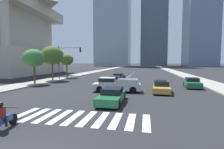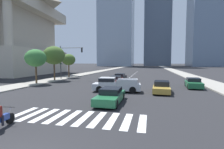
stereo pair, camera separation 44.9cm
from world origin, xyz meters
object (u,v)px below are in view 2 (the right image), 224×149
Objects in this scene: sedan_gold_4 at (162,87)px; street_tree_nearest at (36,58)px; sedan_green_1 at (193,83)px; sedan_red_3 at (116,80)px; street_tree_third at (69,60)px; traffic_signal_far at (68,56)px; sedan_black_0 at (120,77)px; sedan_green_2 at (110,96)px; pickup_truck at (114,85)px; street_tree_second at (54,55)px.

street_tree_nearest reaches higher than sedan_gold_4.
sedan_red_3 is (-11.09, 1.61, -0.02)m from sedan_green_1.
street_tree_third reaches higher than sedan_gold_4.
traffic_signal_far reaches higher than sedan_green_1.
sedan_black_0 is 1.07× the size of sedan_red_3.
sedan_green_2 is 12.40m from sedan_red_3.
sedan_red_3 is 8.99m from sedan_gold_4.
sedan_gold_4 is 0.91× the size of street_tree_nearest.
sedan_green_1 reaches higher than sedan_gold_4.
pickup_truck is at bearing -43.67° from traffic_signal_far.
street_tree_nearest reaches higher than sedan_green_2.
traffic_signal_far reaches higher than sedan_red_3.
sedan_green_2 is 7.72m from sedan_gold_4.
sedan_red_3 is (0.34, -6.06, 0.00)m from sedan_black_0.
sedan_black_0 is at bearing -172.48° from sedan_green_2.
pickup_truck is 0.88× the size of traffic_signal_far.
sedan_gold_4 is 20.04m from traffic_signal_far.
sedan_green_2 is (0.80, -5.40, -0.23)m from pickup_truck.
pickup_truck is 16.79m from street_tree_second.
sedan_green_1 is 0.87× the size of street_tree_third.
street_tree_third is at bearing 90.00° from street_tree_nearest.
street_tree_second is (-13.49, 9.20, 3.92)m from pickup_truck.
sedan_green_1 is 11.20m from sedan_red_3.
street_tree_second reaches higher than street_tree_nearest.
street_tree_nearest is (-11.94, -8.92, 3.51)m from sedan_black_0.
street_tree_second is at bearing 90.00° from street_tree_nearest.
sedan_black_0 is 10.82m from traffic_signal_far.
traffic_signal_far reaches higher than sedan_gold_4.
pickup_truck is 6.95m from sedan_red_3.
sedan_red_3 is at bearing -128.48° from sedan_gold_4.
street_tree_nearest is at bearing -81.90° from sedan_green_1.
pickup_truck is 5.46m from sedan_green_2.
street_tree_nearest is (-14.29, 9.37, 3.53)m from sedan_green_2.
pickup_truck is 1.28× the size of sedan_green_1.
street_tree_second reaches higher than sedan_gold_4.
sedan_green_1 is at bearing 138.99° from sedan_gold_4.
sedan_red_3 is (-1.20, 6.84, -0.22)m from pickup_truck.
sedan_green_1 is 6.30m from sedan_gold_4.
sedan_red_3 is 0.70× the size of street_tree_second.
traffic_signal_far is (-9.85, -2.02, 4.00)m from sedan_black_0.
pickup_truck is 12.99m from sedan_black_0.
sedan_red_3 is 0.91× the size of sedan_gold_4.
street_tree_third is (-14.29, 20.43, 3.43)m from sedan_green_2.
street_tree_nearest reaches higher than pickup_truck.
sedan_black_0 is 0.73× the size of traffic_signal_far.
sedan_gold_4 is (-4.45, -4.46, -0.02)m from sedan_green_1.
sedan_gold_4 is at bearing 143.29° from sedan_green_2.
sedan_black_0 is 18.45m from sedan_green_2.
sedan_gold_4 is at bearing -9.61° from street_tree_nearest.
traffic_signal_far reaches higher than street_tree_third.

